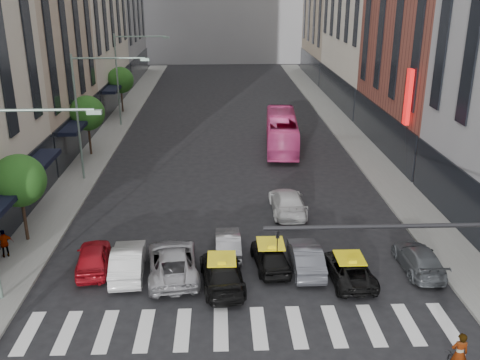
{
  "coord_description": "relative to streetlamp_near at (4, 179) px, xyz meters",
  "views": [
    {
      "loc": [
        -0.93,
        -17.45,
        13.63
      ],
      "look_at": [
        0.09,
        8.7,
        4.0
      ],
      "focal_mm": 40.0,
      "sensor_mm": 36.0,
      "label": 1
    }
  ],
  "objects": [
    {
      "name": "ground",
      "position": [
        10.04,
        -4.0,
        -5.9
      ],
      "size": [
        160.0,
        160.0,
        0.0
      ],
      "primitive_type": "plane",
      "color": "black",
      "rests_on": "ground"
    },
    {
      "name": "sidewalk_left",
      "position": [
        -1.46,
        26.0,
        -5.83
      ],
      "size": [
        3.0,
        96.0,
        0.15
      ],
      "primitive_type": "cube",
      "color": "slate",
      "rests_on": "ground"
    },
    {
      "name": "sidewalk_right",
      "position": [
        21.54,
        26.0,
        -5.83
      ],
      "size": [
        3.0,
        96.0,
        0.15
      ],
      "primitive_type": "cube",
      "color": "slate",
      "rests_on": "ground"
    },
    {
      "name": "building_left_b",
      "position": [
        -6.96,
        24.0,
        6.1
      ],
      "size": [
        8.0,
        16.0,
        24.0
      ],
      "primitive_type": "cube",
      "color": "tan",
      "rests_on": "ground"
    },
    {
      "name": "tree_near",
      "position": [
        -1.76,
        6.0,
        -2.25
      ],
      "size": [
        2.88,
        2.88,
        4.95
      ],
      "color": "black",
      "rests_on": "sidewalk_left"
    },
    {
      "name": "tree_mid",
      "position": [
        -1.76,
        22.0,
        -2.25
      ],
      "size": [
        2.88,
        2.88,
        4.95
      ],
      "color": "black",
      "rests_on": "sidewalk_left"
    },
    {
      "name": "tree_far",
      "position": [
        -1.76,
        38.0,
        -2.25
      ],
      "size": [
        2.88,
        2.88,
        4.95
      ],
      "color": "black",
      "rests_on": "sidewalk_left"
    },
    {
      "name": "streetlamp_near",
      "position": [
        0.0,
        0.0,
        0.0
      ],
      "size": [
        5.38,
        0.25,
        9.0
      ],
      "color": "gray",
      "rests_on": "sidewalk_left"
    },
    {
      "name": "streetlamp_mid",
      "position": [
        0.0,
        16.0,
        0.0
      ],
      "size": [
        5.38,
        0.25,
        9.0
      ],
      "color": "gray",
      "rests_on": "sidewalk_left"
    },
    {
      "name": "streetlamp_far",
      "position": [
        0.0,
        32.0,
        0.0
      ],
      "size": [
        5.38,
        0.25,
        9.0
      ],
      "color": "gray",
      "rests_on": "sidewalk_left"
    },
    {
      "name": "traffic_signal",
      "position": [
        17.74,
        -5.0,
        -1.43
      ],
      "size": [
        10.1,
        0.2,
        6.0
      ],
      "color": "black",
      "rests_on": "ground"
    },
    {
      "name": "liberty_sign",
      "position": [
        22.64,
        16.0,
        0.1
      ],
      "size": [
        0.3,
        0.7,
        4.0
      ],
      "color": "red",
      "rests_on": "ground"
    },
    {
      "name": "car_red",
      "position": [
        2.64,
        2.72,
        -5.22
      ],
      "size": [
        2.14,
        4.19,
        1.37
      ],
      "primitive_type": "imported",
      "rotation": [
        0.0,
        0.0,
        3.28
      ],
      "color": "maroon",
      "rests_on": "ground"
    },
    {
      "name": "car_white_front",
      "position": [
        4.47,
        2.21,
        -5.18
      ],
      "size": [
        1.87,
        4.5,
        1.45
      ],
      "primitive_type": "imported",
      "rotation": [
        0.0,
        0.0,
        3.22
      ],
      "color": "silver",
      "rests_on": "ground"
    },
    {
      "name": "car_silver",
      "position": [
        6.7,
        2.04,
        -5.17
      ],
      "size": [
        3.04,
        5.51,
        1.46
      ],
      "primitive_type": "imported",
      "rotation": [
        0.0,
        0.0,
        3.26
      ],
      "color": "#96959A",
      "rests_on": "ground"
    },
    {
      "name": "taxi_left",
      "position": [
        9.12,
        0.99,
        -5.22
      ],
      "size": [
        2.4,
        4.91,
        1.38
      ],
      "primitive_type": "imported",
      "rotation": [
        0.0,
        0.0,
        3.24
      ],
      "color": "black",
      "rests_on": "ground"
    },
    {
      "name": "taxi_center",
      "position": [
        11.59,
        2.56,
        -5.24
      ],
      "size": [
        2.0,
        4.06,
        1.33
      ],
      "primitive_type": "imported",
      "rotation": [
        0.0,
        0.0,
        3.26
      ],
      "color": "black",
      "rests_on": "ground"
    },
    {
      "name": "car_grey_mid",
      "position": [
        13.35,
        2.3,
        -5.21
      ],
      "size": [
        1.48,
        4.19,
        1.38
      ],
      "primitive_type": "imported",
      "rotation": [
        0.0,
        0.0,
        3.15
      ],
      "color": "#44454C",
      "rests_on": "ground"
    },
    {
      "name": "taxi_right",
      "position": [
        15.31,
        1.23,
        -5.32
      ],
      "size": [
        2.13,
        4.29,
        1.17
      ],
      "primitive_type": "imported",
      "rotation": [
        0.0,
        0.0,
        3.19
      ],
      "color": "black",
      "rests_on": "ground"
    },
    {
      "name": "car_grey_curb",
      "position": [
        19.04,
        2.04,
        -5.28
      ],
      "size": [
        1.78,
        4.32,
        1.25
      ],
      "primitive_type": "imported",
      "rotation": [
        0.0,
        0.0,
        3.14
      ],
      "color": "#484D51",
      "rests_on": "ground"
    },
    {
      "name": "car_row2_left",
      "position": [
        9.47,
        4.17,
        -5.28
      ],
      "size": [
        1.37,
        3.79,
        1.24
      ],
      "primitive_type": "imported",
      "rotation": [
        0.0,
        0.0,
        3.16
      ],
      "color": "gray",
      "rests_on": "ground"
    },
    {
      "name": "car_row2_right",
      "position": [
        13.32,
        9.49,
        -5.18
      ],
      "size": [
        2.08,
        5.0,
        1.44
      ],
      "primitive_type": "imported",
      "rotation": [
        0.0,
        0.0,
        3.15
      ],
      "color": "silver",
      "rests_on": "ground"
    },
    {
      "name": "bus",
      "position": [
        14.52,
        23.68,
        -4.4
      ],
      "size": [
        3.39,
        10.94,
        3.0
      ],
      "primitive_type": "imported",
      "rotation": [
        0.0,
        0.0,
        3.06
      ],
      "color": "#DA4086",
      "rests_on": "ground"
    },
    {
      "name": "rider",
      "position": [
        17.63,
        -5.88,
        -4.14
      ],
      "size": [
        0.64,
        0.44,
        1.72
      ],
      "primitive_type": "imported",
      "rotation": [
        0.0,
        0.0,
        3.1
      ],
      "color": "gray",
      "rests_on": "motorcycle"
    },
    {
      "name": "pedestrian_far",
      "position": [
        -2.19,
        3.98,
        -4.99
      ],
      "size": [
        0.96,
        0.77,
        1.53
      ],
      "primitive_type": "imported",
      "rotation": [
        0.0,
        0.0,
        3.67
      ],
      "color": "gray",
      "rests_on": "sidewalk_left"
    }
  ]
}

